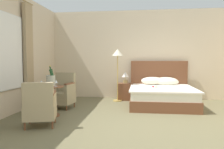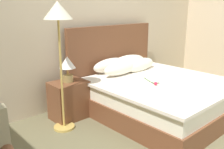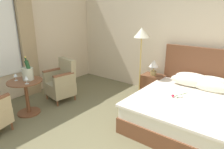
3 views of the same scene
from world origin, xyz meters
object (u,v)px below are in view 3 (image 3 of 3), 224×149
at_px(bed, 190,106).
at_px(champagne_bucket, 28,72).
at_px(nightstand, 152,86).
at_px(wine_glass_near_edge, 26,78).
at_px(floor_lamp_brass, 141,39).
at_px(side_table_round, 27,95).
at_px(wine_glass_near_bucket, 15,75).
at_px(bedside_lamp, 154,65).
at_px(armchair_by_window, 61,82).

bearing_deg(bed, champagne_bucket, -149.76).
bearing_deg(nightstand, wine_glass_near_edge, -121.10).
xyz_separation_m(nightstand, floor_lamp_brass, (-0.24, -0.22, 1.12)).
distance_m(floor_lamp_brass, champagne_bucket, 2.48).
height_order(nightstand, champagne_bucket, champagne_bucket).
distance_m(side_table_round, wine_glass_near_bucket, 0.44).
relative_size(bed, bedside_lamp, 5.60).
bearing_deg(nightstand, side_table_round, -124.98).
distance_m(bedside_lamp, wine_glass_near_bucket, 2.97).
xyz_separation_m(bed, floor_lamp_brass, (-1.33, 0.42, 1.08)).
height_order(bed, wine_glass_near_edge, bed).
bearing_deg(bed, side_table_round, -148.47).
bearing_deg(nightstand, floor_lamp_brass, -136.45).
xyz_separation_m(bed, bedside_lamp, (-1.09, 0.64, 0.47)).
bearing_deg(wine_glass_near_edge, nightstand, 58.90).
xyz_separation_m(champagne_bucket, wine_glass_near_bucket, (-0.15, -0.18, -0.04)).
distance_m(side_table_round, wine_glass_near_edge, 0.45).
height_order(floor_lamp_brass, wine_glass_near_edge, floor_lamp_brass).
distance_m(floor_lamp_brass, armchair_by_window, 2.07).
xyz_separation_m(bedside_lamp, wine_glass_near_bucket, (-1.76, -2.39, 0.02)).
distance_m(nightstand, side_table_round, 2.81).
bearing_deg(bed, armchair_by_window, -163.65).
bearing_deg(side_table_round, champagne_bucket, 87.54).
relative_size(bedside_lamp, side_table_round, 0.53).
height_order(bed, champagne_bucket, bed).
bearing_deg(bed, floor_lamp_brass, 162.44).
distance_m(bedside_lamp, wine_glass_near_edge, 2.76).
bearing_deg(floor_lamp_brass, wine_glass_near_bucket, -125.13).
bearing_deg(floor_lamp_brass, nightstand, 43.55).
xyz_separation_m(bedside_lamp, champagne_bucket, (-1.61, -2.22, 0.06)).
relative_size(champagne_bucket, armchair_by_window, 0.50).
bearing_deg(bedside_lamp, champagne_bucket, -125.93).
xyz_separation_m(nightstand, bedside_lamp, (-0.00, -0.00, 0.52)).
bearing_deg(wine_glass_near_bucket, side_table_round, 31.08).
bearing_deg(side_table_round, nightstand, 55.02).
bearing_deg(bed, nightstand, 149.49).
bearing_deg(bedside_lamp, floor_lamp_brass, -136.45).
bearing_deg(armchair_by_window, floor_lamp_brass, 41.40).
height_order(nightstand, wine_glass_near_bucket, wine_glass_near_bucket).
bearing_deg(armchair_by_window, nightstand, 41.72).
xyz_separation_m(bedside_lamp, armchair_by_window, (-1.61, -1.44, -0.36)).
bearing_deg(champagne_bucket, floor_lamp_brass, 55.47).
height_order(bedside_lamp, wine_glass_near_bucket, bedside_lamp).
distance_m(side_table_round, armchair_by_window, 0.87).
distance_m(champagne_bucket, armchair_by_window, 0.89).
distance_m(bed, champagne_bucket, 3.17).
relative_size(nightstand, bedside_lamp, 1.49).
relative_size(bedside_lamp, wine_glass_near_edge, 2.39).
height_order(bed, nightstand, bed).
relative_size(nightstand, wine_glass_near_edge, 3.57).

